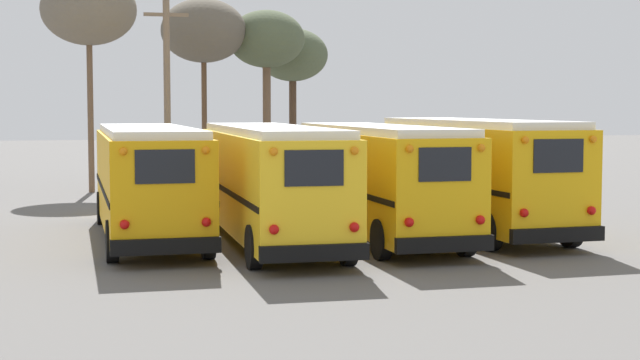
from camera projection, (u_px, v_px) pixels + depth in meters
The scene contains 10 objects.
ground_plane at pixel (318, 238), 27.36m from camera, with size 160.00×160.00×0.00m, color #5B5956.
school_bus_0 at pixel (148, 178), 26.89m from camera, with size 2.60×10.47×3.10m.
school_bus_1 at pixel (270, 180), 26.06m from camera, with size 2.70×10.77×3.14m.
school_bus_2 at pixel (379, 178), 26.97m from camera, with size 2.45×9.83×3.14m.
school_bus_3 at pixel (475, 172), 28.24m from camera, with size 2.82×9.51×3.29m.
utility_pole at pixel (167, 89), 39.72m from camera, with size 1.80×0.27×8.34m.
bare_tree_0 at pixel (204, 31), 46.66m from camera, with size 4.07×4.07×8.76m.
bare_tree_1 at pixel (267, 41), 48.05m from camera, with size 3.76×3.76×8.35m.
bare_tree_2 at pixel (89, 10), 40.94m from camera, with size 3.98×3.98×9.18m.
bare_tree_3 at pixel (293, 56), 51.52m from camera, with size 3.71×3.71×7.72m.
Camera 1 is at (-6.84, -26.28, 3.71)m, focal length 55.00 mm.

